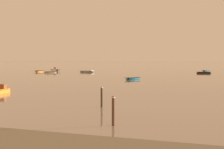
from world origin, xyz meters
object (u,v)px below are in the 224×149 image
at_px(rowboat_moored_1, 206,71).
at_px(rowboat_moored_4, 204,73).
at_px(mooring_post_left, 102,97).
at_px(rowboat_moored_6, 39,71).
at_px(rowboat_moored_3, 50,72).
at_px(motorboat_moored_1, 1,91).
at_px(rowboat_moored_0, 133,79).
at_px(motorboat_moored_2, 55,70).
at_px(rowboat_moored_5, 87,72).
at_px(mooring_post_near, 113,112).

distance_m(rowboat_moored_1, rowboat_moored_4, 15.31).
bearing_deg(mooring_post_left, rowboat_moored_6, 126.22).
relative_size(rowboat_moored_1, rowboat_moored_3, 1.04).
distance_m(rowboat_moored_1, rowboat_moored_6, 50.94).
bearing_deg(rowboat_moored_1, motorboat_moored_1, 17.02).
height_order(rowboat_moored_1, rowboat_moored_4, rowboat_moored_4).
relative_size(rowboat_moored_0, motorboat_moored_2, 0.73).
relative_size(rowboat_moored_3, rowboat_moored_4, 0.85).
distance_m(rowboat_moored_0, rowboat_moored_5, 38.17).
bearing_deg(mooring_post_near, rowboat_moored_6, 125.38).
bearing_deg(rowboat_moored_5, rowboat_moored_3, -127.88).
xyz_separation_m(motorboat_moored_1, rowboat_moored_5, (-17.72, 61.57, -0.04)).
xyz_separation_m(rowboat_moored_0, motorboat_moored_2, (-37.27, 34.21, 0.10)).
xyz_separation_m(motorboat_moored_1, motorboat_moored_2, (-30.98, 66.11, 0.03)).
height_order(rowboat_moored_1, rowboat_moored_5, rowboat_moored_5).
xyz_separation_m(motorboat_moored_1, rowboat_moored_4, (15.12, 66.10, -0.06)).
distance_m(rowboat_moored_0, mooring_post_near, 49.23).
distance_m(rowboat_moored_1, mooring_post_near, 96.81).
bearing_deg(rowboat_moored_6, mooring_post_left, -148.62).
height_order(rowboat_moored_0, rowboat_moored_5, rowboat_moored_5).
distance_m(motorboat_moored_2, rowboat_moored_5, 14.02).
relative_size(rowboat_moored_1, motorboat_moored_1, 0.87).
xyz_separation_m(rowboat_moored_1, mooring_post_near, (6.76, -96.57, 0.72)).
relative_size(rowboat_moored_3, motorboat_moored_1, 0.83).
bearing_deg(motorboat_moored_2, rowboat_moored_1, -113.96).
distance_m(motorboat_moored_2, rowboat_moored_6, 7.92).
bearing_deg(mooring_post_near, rowboat_moored_5, 116.48).
bearing_deg(rowboat_moored_4, rowboat_moored_3, 179.97).
xyz_separation_m(rowboat_moored_4, mooring_post_left, (1.26, -73.42, 0.65)).
bearing_deg(rowboat_moored_6, rowboat_moored_4, -85.26).
height_order(motorboat_moored_1, motorboat_moored_2, motorboat_moored_2).
bearing_deg(motorboat_moored_1, mooring_post_left, -125.74).
height_order(motorboat_moored_2, rowboat_moored_5, motorboat_moored_2).
bearing_deg(rowboat_moored_1, mooring_post_near, 30.63).
bearing_deg(mooring_post_left, rowboat_moored_1, 91.68).
xyz_separation_m(rowboat_moored_3, rowboat_moored_4, (40.59, 11.91, 0.02)).
distance_m(rowboat_moored_3, motorboat_moored_1, 59.88).
distance_m(rowboat_moored_6, mooring_post_left, 81.22).
bearing_deg(rowboat_moored_0, rowboat_moored_3, -99.58).
xyz_separation_m(rowboat_moored_5, rowboat_moored_6, (-13.89, -3.36, -0.02)).
relative_size(rowboat_moored_1, rowboat_moored_6, 0.89).
height_order(rowboat_moored_3, motorboat_moored_2, motorboat_moored_2).
xyz_separation_m(motorboat_moored_2, rowboat_moored_5, (13.26, -4.54, -0.07)).
bearing_deg(rowboat_moored_6, rowboat_moored_3, -128.04).
xyz_separation_m(rowboat_moored_5, mooring_post_left, (34.09, -68.89, 0.63)).
bearing_deg(rowboat_moored_0, rowboat_moored_1, -163.11).
bearing_deg(mooring_post_left, rowboat_moored_0, 104.42).
relative_size(rowboat_moored_3, rowboat_moored_6, 0.85).
distance_m(mooring_post_near, mooring_post_left, 8.93).
height_order(rowboat_moored_0, rowboat_moored_4, rowboat_moored_4).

